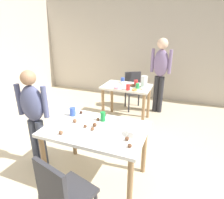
{
  "coord_description": "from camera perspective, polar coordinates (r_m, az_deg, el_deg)",
  "views": [
    {
      "loc": [
        0.89,
        -1.97,
        1.9
      ],
      "look_at": [
        -0.05,
        0.43,
        0.9
      ],
      "focal_mm": 31.03,
      "sensor_mm": 36.0,
      "label": 1
    }
  ],
  "objects": [
    {
      "name": "donut_far_3",
      "position": [
        3.9,
        6.11,
        4.18
      ],
      "size": [
        0.12,
        0.12,
        0.04
      ],
      "primitive_type": "torus",
      "color": "brown",
      "rests_on": "dining_table_far"
    },
    {
      "name": "chair_near_table",
      "position": [
        1.97,
        -14.38,
        -25.27
      ],
      "size": [
        0.49,
        0.49,
        0.87
      ],
      "color": "#2D2D33",
      "rests_on": "ground_plane"
    },
    {
      "name": "cup_near_0",
      "position": [
        2.67,
        -11.51,
        -3.54
      ],
      "size": [
        0.08,
        0.08,
        0.11
      ],
      "primitive_type": "cylinder",
      "color": "#3351B2",
      "rests_on": "dining_table_near"
    },
    {
      "name": "fork_near",
      "position": [
        2.19,
        -7.1,
        -10.57
      ],
      "size": [
        0.17,
        0.02,
        0.01
      ],
      "primitive_type": "cube",
      "color": "silver",
      "rests_on": "dining_table_near"
    },
    {
      "name": "cake_ball_0",
      "position": [
        2.48,
        -10.91,
        -6.19
      ],
      "size": [
        0.05,
        0.05,
        0.05
      ],
      "primitive_type": "sphere",
      "color": "brown",
      "rests_on": "dining_table_near"
    },
    {
      "name": "donut_far_4",
      "position": [
        3.74,
        9.19,
        3.25
      ],
      "size": [
        0.12,
        0.12,
        0.04
      ],
      "primitive_type": "torus",
      "color": "white",
      "rests_on": "dining_table_far"
    },
    {
      "name": "cake_ball_7",
      "position": [
        2.1,
        4.42,
        -11.46
      ],
      "size": [
        0.05,
        0.05,
        0.05
      ],
      "primitive_type": "sphere",
      "color": "brown",
      "rests_on": "dining_table_near"
    },
    {
      "name": "chair_far_table",
      "position": [
        4.61,
        6.38,
        3.32
      ],
      "size": [
        0.55,
        0.55,
        0.87
      ],
      "color": "#2D2D33",
      "rests_on": "ground_plane"
    },
    {
      "name": "cake_ball_2",
      "position": [
        1.99,
        5.25,
        -13.4
      ],
      "size": [
        0.04,
        0.04,
        0.04
      ],
      "primitive_type": "sphere",
      "color": "brown",
      "rests_on": "dining_table_near"
    },
    {
      "name": "cup_far_3",
      "position": [
        3.77,
        7.53,
        3.99
      ],
      "size": [
        0.07,
        0.07,
        0.1
      ],
      "primitive_type": "cylinder",
      "color": "green",
      "rests_on": "dining_table_far"
    },
    {
      "name": "ground_plane",
      "position": [
        2.88,
        -2.38,
        -20.13
      ],
      "size": [
        6.4,
        6.4,
        0.0
      ],
      "primitive_type": "plane",
      "color": "beige"
    },
    {
      "name": "donut_far_2",
      "position": [
        3.64,
        6.68,
        2.84
      ],
      "size": [
        0.1,
        0.1,
        0.03
      ],
      "primitive_type": "torus",
      "color": "gold",
      "rests_on": "dining_table_far"
    },
    {
      "name": "cake_ball_3",
      "position": [
        2.36,
        -5.13,
        -7.41
      ],
      "size": [
        0.05,
        0.05,
        0.05
      ],
      "primitive_type": "sphere",
      "color": "brown",
      "rests_on": "dining_table_near"
    },
    {
      "name": "donut_far_0",
      "position": [
        4.04,
        3.42,
        4.87
      ],
      "size": [
        0.14,
        0.14,
        0.04
      ],
      "primitive_type": "torus",
      "color": "white",
      "rests_on": "dining_table_far"
    },
    {
      "name": "cake_ball_8",
      "position": [
        2.27,
        -14.86,
        -9.39
      ],
      "size": [
        0.05,
        0.05,
        0.05
      ],
      "primitive_type": "sphere",
      "color": "brown",
      "rests_on": "dining_table_near"
    },
    {
      "name": "dining_table_far",
      "position": [
        3.96,
        4.3,
        2.24
      ],
      "size": [
        0.96,
        0.63,
        0.75
      ],
      "color": "silver",
      "rests_on": "ground_plane"
    },
    {
      "name": "cake_ball_1",
      "position": [
        2.71,
        -9.08,
        -3.79
      ],
      "size": [
        0.04,
        0.04,
        0.04
      ],
      "primitive_type": "sphere",
      "color": "#3D2319",
      "rests_on": "dining_table_near"
    },
    {
      "name": "cake_ball_5",
      "position": [
        2.29,
        -5.77,
        -8.57
      ],
      "size": [
        0.04,
        0.04,
        0.04
      ],
      "primitive_type": "sphere",
      "color": "brown",
      "rests_on": "dining_table_near"
    },
    {
      "name": "cup_far_0",
      "position": [
        3.64,
        4.74,
        3.61
      ],
      "size": [
        0.08,
        0.08,
        0.11
      ],
      "primitive_type": "cylinder",
      "color": "red",
      "rests_on": "dining_table_far"
    },
    {
      "name": "mixing_bowl",
      "position": [
        2.2,
        6.41,
        -9.54
      ],
      "size": [
        0.16,
        0.16,
        0.07
      ],
      "primitive_type": "cylinder",
      "color": "white",
      "rests_on": "dining_table_near"
    },
    {
      "name": "person_adult_far",
      "position": [
        4.37,
        14.07,
        8.69
      ],
      "size": [
        0.46,
        0.24,
        1.65
      ],
      "color": "#28282D",
      "rests_on": "ground_plane"
    },
    {
      "name": "cake_ball_9",
      "position": [
        2.35,
        -7.91,
        -7.77
      ],
      "size": [
        0.04,
        0.04,
        0.04
      ],
      "primitive_type": "sphere",
      "color": "brown",
      "rests_on": "dining_table_near"
    },
    {
      "name": "cup_far_2",
      "position": [
        4.0,
        7.06,
        5.03
      ],
      "size": [
        0.08,
        0.08,
        0.1
      ],
      "primitive_type": "cylinder",
      "color": "red",
      "rests_on": "dining_table_far"
    },
    {
      "name": "cake_ball_6",
      "position": [
        2.5,
        -4.13,
        -5.81
      ],
      "size": [
        0.04,
        0.04,
        0.04
      ],
      "primitive_type": "sphere",
      "color": "brown",
      "rests_on": "dining_table_near"
    },
    {
      "name": "cup_far_1",
      "position": [
        4.14,
        3.15,
        5.76
      ],
      "size": [
        0.08,
        0.08,
        0.1
      ],
      "primitive_type": "cylinder",
      "color": "#3351B2",
      "rests_on": "dining_table_far"
    },
    {
      "name": "soda_can",
      "position": [
        2.47,
        -2.68,
        -5.01
      ],
      "size": [
        0.07,
        0.07,
        0.12
      ],
      "primitive_type": "cylinder",
      "color": "#198438",
      "rests_on": "dining_table_near"
    },
    {
      "name": "person_girl_near",
      "position": [
        2.76,
        -22.09,
        -3.57
      ],
      "size": [
        0.46,
        0.24,
        1.39
      ],
      "color": "#383D4C",
      "rests_on": "ground_plane"
    },
    {
      "name": "donut_far_1",
      "position": [
        3.74,
        1.51,
        3.52
      ],
      "size": [
        0.12,
        0.12,
        0.04
      ],
      "primitive_type": "torus",
      "color": "pink",
      "rests_on": "dining_table_far"
    },
    {
      "name": "wall_back",
      "position": [
        5.28,
        11.81,
        14.23
      ],
      "size": [
        6.4,
        0.1,
        2.6
      ],
      "primitive_type": "cube",
      "color": "#BCB2A3",
      "rests_on": "ground_plane"
    },
    {
      "name": "cake_ball_4",
      "position": [
        2.62,
        -2.01,
        -4.4
      ],
      "size": [
        0.04,
        0.04,
        0.04
      ],
      "primitive_type": "sphere",
      "color": "#3D2319",
      "rests_on": "dining_table_near"
    },
    {
      "name": "pitcher_far",
      "position": [
        3.84,
        9.44,
        5.2
      ],
      "size": [
        0.13,
        0.13,
        0.23
      ],
      "primitive_type": "cylinder",
      "color": "white",
      "rests_on": "dining_table_far"
    },
    {
      "name": "dining_table_near",
      "position": [
        2.4,
        -4.83,
        -10.38
      ],
      "size": [
        1.2,
        0.79,
        0.75
      ],
      "color": "white",
      "rests_on": "ground_plane"
    }
  ]
}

